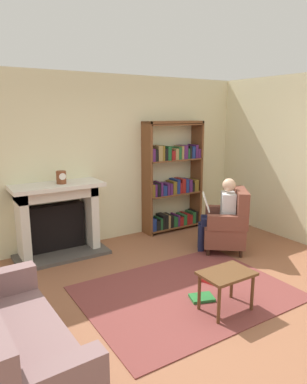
% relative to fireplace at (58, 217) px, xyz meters
% --- Properties ---
extents(ground, '(14.00, 14.00, 0.00)m').
position_rel_fireplace_xyz_m(ground, '(0.90, -2.30, -0.58)').
color(ground, '#91593D').
extents(back_wall, '(5.60, 0.10, 2.70)m').
position_rel_fireplace_xyz_m(back_wall, '(0.90, 0.25, 0.77)').
color(back_wall, beige).
rests_on(back_wall, ground).
extents(side_wall_right, '(0.10, 5.20, 2.70)m').
position_rel_fireplace_xyz_m(side_wall_right, '(3.55, -1.05, 0.77)').
color(side_wall_right, beige).
rests_on(side_wall_right, ground).
extents(area_rug, '(2.40, 1.80, 0.01)m').
position_rel_fireplace_xyz_m(area_rug, '(0.90, -2.00, -0.57)').
color(area_rug, brown).
rests_on(area_rug, ground).
extents(fireplace, '(1.34, 0.64, 1.10)m').
position_rel_fireplace_xyz_m(fireplace, '(0.00, 0.00, 0.00)').
color(fireplace, '#4C4742').
rests_on(fireplace, ground).
extents(mantel_clock, '(0.14, 0.14, 0.18)m').
position_rel_fireplace_xyz_m(mantel_clock, '(0.06, -0.10, 0.61)').
color(mantel_clock, brown).
rests_on(mantel_clock, fireplace).
extents(bookshelf, '(1.12, 0.32, 1.96)m').
position_rel_fireplace_xyz_m(bookshelf, '(2.12, 0.04, 0.35)').
color(bookshelf, brown).
rests_on(bookshelf, ground).
extents(armchair_reading, '(0.88, 0.89, 0.97)m').
position_rel_fireplace_xyz_m(armchair_reading, '(2.25, -1.26, -0.16)').
color(armchair_reading, '#331E14').
rests_on(armchair_reading, ground).
extents(seated_reader, '(0.59, 0.56, 1.14)m').
position_rel_fireplace_xyz_m(seated_reader, '(2.16, -1.19, 0.04)').
color(seated_reader, silver).
rests_on(seated_reader, ground).
extents(sofa_floral, '(0.78, 1.73, 0.85)m').
position_rel_fireplace_xyz_m(sofa_floral, '(-1.12, -2.43, -0.26)').
color(sofa_floral, '#826262').
rests_on(sofa_floral, ground).
extents(side_table, '(0.56, 0.39, 0.45)m').
position_rel_fireplace_xyz_m(side_table, '(1.03, -2.52, -0.20)').
color(side_table, brown).
rests_on(side_table, ground).
extents(scattered_books, '(0.64, 0.52, 0.04)m').
position_rel_fireplace_xyz_m(scattered_books, '(1.11, -2.11, -0.55)').
color(scattered_books, '#267233').
rests_on(scattered_books, area_rug).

